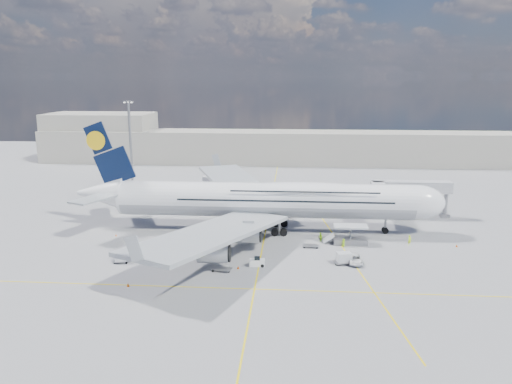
# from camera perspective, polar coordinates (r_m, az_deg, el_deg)

# --- Properties ---
(ground) EXTENTS (300.00, 300.00, 0.00)m
(ground) POSITION_cam_1_polar(r_m,az_deg,el_deg) (96.82, 0.76, -6.21)
(ground) COLOR gray
(ground) RESTS_ON ground
(taxi_line_main) EXTENTS (0.25, 220.00, 0.01)m
(taxi_line_main) POSITION_cam_1_polar(r_m,az_deg,el_deg) (96.82, 0.76, -6.20)
(taxi_line_main) COLOR yellow
(taxi_line_main) RESTS_ON ground
(taxi_line_cross) EXTENTS (120.00, 0.25, 0.01)m
(taxi_line_cross) POSITION_cam_1_polar(r_m,az_deg,el_deg) (78.26, -0.16, -11.03)
(taxi_line_cross) COLOR yellow
(taxi_line_cross) RESTS_ON ground
(taxi_line_diag) EXTENTS (14.16, 99.06, 0.01)m
(taxi_line_diag) POSITION_cam_1_polar(r_m,az_deg,el_deg) (106.48, 8.66, -4.55)
(taxi_line_diag) COLOR yellow
(taxi_line_diag) RESTS_ON ground
(airliner) EXTENTS (77.26, 79.15, 23.71)m
(airliner) POSITION_cam_1_polar(r_m,az_deg,el_deg) (104.42, 1.25, -0.84)
(airliner) COLOR white
(airliner) RESTS_ON ground
(jet_bridge) EXTENTS (18.80, 12.10, 8.50)m
(jet_bridge) POSITION_cam_1_polar(r_m,az_deg,el_deg) (117.46, 16.10, 0.20)
(jet_bridge) COLOR #B7B7BC
(jet_bridge) RESTS_ON ground
(cargo_loader) EXTENTS (8.53, 3.20, 3.67)m
(cargo_loader) POSITION_cam_1_polar(r_m,az_deg,el_deg) (99.64, 10.60, -5.11)
(cargo_loader) COLOR silver
(cargo_loader) RESTS_ON ground
(light_mast) EXTENTS (3.00, 0.70, 25.50)m
(light_mast) POSITION_cam_1_polar(r_m,az_deg,el_deg) (144.86, -14.14, 5.23)
(light_mast) COLOR gray
(light_mast) RESTS_ON ground
(terminal) EXTENTS (180.00, 16.00, 12.00)m
(terminal) POSITION_cam_1_polar(r_m,az_deg,el_deg) (188.11, 2.57, 5.12)
(terminal) COLOR #B2AD9E
(terminal) RESTS_ON ground
(hangar) EXTENTS (40.00, 22.00, 18.00)m
(hangar) POSITION_cam_1_polar(r_m,az_deg,el_deg) (206.89, -17.26, 6.11)
(hangar) COLOR #B2AD9E
(hangar) RESTS_ON ground
(tree_line) EXTENTS (160.00, 6.00, 8.00)m
(tree_line) POSITION_cam_1_polar(r_m,az_deg,el_deg) (235.44, 12.74, 5.92)
(tree_line) COLOR #193814
(tree_line) RESTS_ON ground
(dolly_row_a) EXTENTS (2.93, 1.93, 1.71)m
(dolly_row_a) POSITION_cam_1_polar(r_m,az_deg,el_deg) (91.41, -15.15, -7.25)
(dolly_row_a) COLOR gray
(dolly_row_a) RESTS_ON ground
(dolly_row_b) EXTENTS (3.29, 2.14, 1.93)m
(dolly_row_b) POSITION_cam_1_polar(r_m,az_deg,el_deg) (98.95, -5.91, -5.21)
(dolly_row_b) COLOR gray
(dolly_row_b) RESTS_ON ground
(dolly_row_c) EXTENTS (3.62, 2.41, 0.49)m
(dolly_row_c) POSITION_cam_1_polar(r_m,az_deg,el_deg) (85.11, -3.99, -8.74)
(dolly_row_c) COLOR gray
(dolly_row_c) RESTS_ON ground
(dolly_back) EXTENTS (2.68, 1.62, 1.62)m
(dolly_back) POSITION_cam_1_polar(r_m,az_deg,el_deg) (97.08, -9.65, -5.80)
(dolly_back) COLOR gray
(dolly_back) RESTS_ON ground
(dolly_nose_far) EXTENTS (3.64, 2.52, 2.09)m
(dolly_nose_far) POSITION_cam_1_polar(r_m,az_deg,el_deg) (88.90, 10.01, -7.43)
(dolly_nose_far) COLOR gray
(dolly_nose_far) RESTS_ON ground
(dolly_nose_near) EXTENTS (3.05, 1.66, 0.44)m
(dolly_nose_near) POSITION_cam_1_polar(r_m,az_deg,el_deg) (96.65, 6.25, -6.11)
(dolly_nose_near) COLOR gray
(dolly_nose_near) RESTS_ON ground
(baggage_tug) EXTENTS (2.70, 1.41, 1.64)m
(baggage_tug) POSITION_cam_1_polar(r_m,az_deg,el_deg) (86.75, 0.13, -8.04)
(baggage_tug) COLOR white
(baggage_tug) RESTS_ON ground
(catering_truck_inner) EXTENTS (7.56, 3.60, 4.36)m
(catering_truck_inner) POSITION_cam_1_polar(r_m,az_deg,el_deg) (125.55, 0.16, -0.71)
(catering_truck_inner) COLOR gray
(catering_truck_inner) RESTS_ON ground
(catering_truck_outer) EXTENTS (6.21, 2.47, 3.73)m
(catering_truck_outer) POSITION_cam_1_polar(r_m,az_deg,el_deg) (145.29, -4.95, 1.01)
(catering_truck_outer) COLOR gray
(catering_truck_outer) RESTS_ON ground
(service_van) EXTENTS (2.42, 5.10, 1.41)m
(service_van) POSITION_cam_1_polar(r_m,az_deg,el_deg) (89.78, 11.24, -7.57)
(service_van) COLOR white
(service_van) RESTS_ON ground
(crew_nose) EXTENTS (0.86, 0.77, 1.97)m
(crew_nose) POSITION_cam_1_polar(r_m,az_deg,el_deg) (101.59, 17.15, -5.29)
(crew_nose) COLOR #CEFC1A
(crew_nose) RESTS_ON ground
(crew_loader) EXTENTS (1.06, 1.15, 1.91)m
(crew_loader) POSITION_cam_1_polar(r_m,az_deg,el_deg) (99.76, 7.36, -5.15)
(crew_loader) COLOR #97DF17
(crew_loader) RESTS_ON ground
(crew_wing) EXTENTS (0.51, 1.06, 1.75)m
(crew_wing) POSITION_cam_1_polar(r_m,az_deg,el_deg) (94.56, -6.34, -6.21)
(crew_wing) COLOR #A8ED18
(crew_wing) RESTS_ON ground
(crew_van) EXTENTS (0.83, 0.92, 1.57)m
(crew_van) POSITION_cam_1_polar(r_m,az_deg,el_deg) (97.84, 9.98, -5.72)
(crew_van) COLOR #95DB17
(crew_van) RESTS_ON ground
(crew_tug) EXTENTS (1.30, 0.77, 1.97)m
(crew_tug) POSITION_cam_1_polar(r_m,az_deg,el_deg) (94.28, -4.49, -6.15)
(crew_tug) COLOR #C6FD1A
(crew_tug) RESTS_ON ground
(cone_nose) EXTENTS (0.42, 0.42, 0.53)m
(cone_nose) POSITION_cam_1_polar(r_m,az_deg,el_deg) (103.71, 21.96, -5.72)
(cone_nose) COLOR #F05E0C
(cone_nose) RESTS_ON ground
(cone_wing_left_inner) EXTENTS (0.37, 0.37, 0.48)m
(cone_wing_left_inner) POSITION_cam_1_polar(r_m,az_deg,el_deg) (126.97, -2.66, -1.42)
(cone_wing_left_inner) COLOR #F05E0C
(cone_wing_left_inner) RESTS_ON ground
(cone_wing_left_outer) EXTENTS (0.49, 0.49, 0.63)m
(cone_wing_left_outer) POSITION_cam_1_polar(r_m,az_deg,el_deg) (132.95, -2.04, -0.72)
(cone_wing_left_outer) COLOR #F05E0C
(cone_wing_left_outer) RESTS_ON ground
(cone_wing_right_inner) EXTENTS (0.43, 0.43, 0.54)m
(cone_wing_right_inner) POSITION_cam_1_polar(r_m,az_deg,el_deg) (85.84, -2.05, -8.61)
(cone_wing_right_inner) COLOR #F05E0C
(cone_wing_right_inner) RESTS_ON ground
(cone_wing_right_outer) EXTENTS (0.46, 0.46, 0.59)m
(cone_wing_right_outer) POSITION_cam_1_polar(r_m,az_deg,el_deg) (81.50, -14.42, -10.23)
(cone_wing_right_outer) COLOR #F05E0C
(cone_wing_right_outer) RESTS_ON ground
(cone_tail) EXTENTS (0.39, 0.39, 0.49)m
(cone_tail) POSITION_cam_1_polar(r_m,az_deg,el_deg) (106.56, -15.71, -4.76)
(cone_tail) COLOR #F05E0C
(cone_tail) RESTS_ON ground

